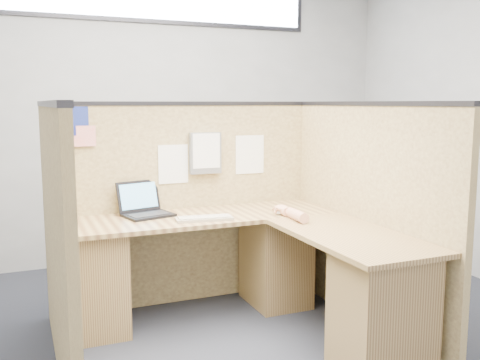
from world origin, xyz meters
name	(u,v)px	position (x,y,z in m)	size (l,w,h in m)	color
floor	(236,353)	(0.00, 0.00, 0.00)	(5.00, 5.00, 0.00)	black
wall_back	(147,115)	(0.00, 2.25, 1.40)	(5.00, 5.00, 0.00)	#96989B
clerestory_window	(145,2)	(0.00, 2.23, 2.45)	(3.30, 0.04, 0.38)	#232328
cubicle_partitions	(212,217)	(0.00, 0.43, 0.77)	(2.06, 1.83, 1.53)	brown
l_desk	(246,274)	(0.18, 0.29, 0.39)	(1.95, 1.75, 0.73)	brown
laptop	(146,207)	(-0.35, 0.85, 0.79)	(0.37, 0.38, 0.23)	black
keyboard	(204,218)	(-0.02, 0.52, 0.74)	(0.40, 0.18, 0.03)	gray
mouse	(281,212)	(0.54, 0.48, 0.75)	(0.11, 0.07, 0.04)	silver
hand_forearm	(292,213)	(0.55, 0.34, 0.77)	(0.11, 0.38, 0.08)	tan
blue_poster	(75,125)	(-0.80, 0.97, 1.37)	(0.19, 0.00, 0.25)	navy
american_flag	(76,138)	(-0.80, 0.96, 1.28)	(0.22, 0.01, 0.38)	olive
file_holder	(205,153)	(0.13, 0.94, 1.15)	(0.24, 0.05, 0.31)	slate
paper_left	(173,164)	(-0.11, 0.97, 1.07)	(0.23, 0.00, 0.29)	white
paper_right	(250,155)	(0.51, 0.97, 1.12)	(0.24, 0.00, 0.30)	white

